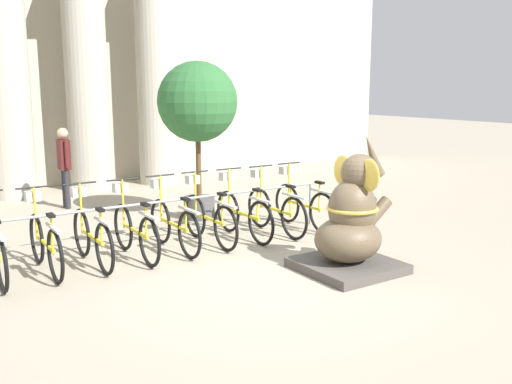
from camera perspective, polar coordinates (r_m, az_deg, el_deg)
The scene contains 17 objects.
ground_plane at distance 7.65m, azimuth 1.61°, elevation -8.39°, with size 60.00×60.00×0.00m, color #9E937F.
building_facade at distance 15.11m, azimuth -17.81°, elevation 12.12°, with size 20.00×0.20×6.00m.
column_left at distance 13.73m, azimuth -23.73°, elevation 10.34°, with size 1.22×1.22×5.16m.
column_middle at distance 14.14m, azimuth -16.60°, elevation 10.78°, with size 1.22×1.22×5.16m.
column_right at distance 14.75m, azimuth -9.95°, elevation 11.04°, with size 1.22×1.22×5.16m.
bike_rack at distance 8.85m, azimuth -8.67°, elevation -1.57°, with size 5.65×0.05×0.77m.
bicycle_1 at distance 8.20m, azimuth -20.38°, elevation -4.66°, with size 0.48×1.73×1.11m.
bicycle_2 at distance 8.33m, azimuth -16.13°, elevation -4.16°, with size 0.48×1.73×1.11m.
bicycle_3 at distance 8.52m, azimuth -12.05°, elevation -3.65°, with size 0.48×1.73×1.11m.
bicycle_4 at distance 8.79m, azimuth -8.29°, elevation -3.08°, with size 0.48×1.73×1.11m.
bicycle_5 at distance 9.09m, azimuth -4.78°, elevation -2.54°, with size 0.48×1.73×1.11m.
bicycle_6 at distance 9.39m, azimuth -1.35°, elevation -2.08°, with size 0.48×1.73×1.11m.
bicycle_7 at distance 9.71m, azimuth 1.90°, elevation -1.65°, with size 0.48×1.73×1.11m.
bicycle_8 at distance 10.10m, azimuth 4.73°, elevation -1.19°, with size 0.48×1.73×1.11m.
elephant_statue at distance 7.84m, azimuth 9.51°, elevation -3.23°, with size 1.24×1.24×1.88m.
person_pedestrian at distance 12.19m, azimuth -18.63°, elevation 2.99°, with size 0.22×0.47×1.64m.
potted_tree at distance 10.61m, azimuth -5.88°, elevation 8.51°, with size 1.48×1.48×2.93m.
Camera 1 is at (-4.15, -5.92, 2.51)m, focal length 40.00 mm.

